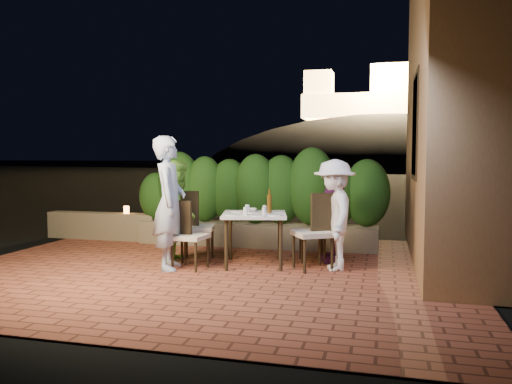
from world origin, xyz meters
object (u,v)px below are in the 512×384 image
(chair_left_front, at_px, (190,235))
(diner_blue, at_px, (170,203))
(chair_right_front, at_px, (313,232))
(bowl, at_px, (251,210))
(chair_right_back, at_px, (312,232))
(diner_purple, at_px, (333,211))
(beer_bottle, at_px, (269,201))
(parapet_lamp, at_px, (126,210))
(chair_left_back, at_px, (197,226))
(diner_green, at_px, (179,211))
(diner_white, at_px, (335,215))
(dining_table, at_px, (254,239))

(chair_left_front, relative_size, diner_blue, 0.51)
(chair_right_front, bearing_deg, chair_left_front, -18.62)
(bowl, distance_m, diner_blue, 1.24)
(chair_right_back, height_order, diner_purple, diner_purple)
(beer_bottle, relative_size, bowl, 1.90)
(beer_bottle, distance_m, parapet_lamp, 3.39)
(beer_bottle, height_order, chair_right_back, beer_bottle)
(chair_left_back, xyz_separation_m, diner_green, (-0.27, -0.07, 0.23))
(chair_left_front, distance_m, parapet_lamp, 2.84)
(chair_left_back, relative_size, diner_white, 0.69)
(chair_left_back, distance_m, diner_green, 0.36)
(bowl, xyz_separation_m, diner_purple, (1.19, 0.29, -0.01))
(diner_green, height_order, parapet_lamp, diner_green)
(parapet_lamp, bearing_deg, chair_right_front, -22.96)
(chair_left_front, bearing_deg, parapet_lamp, 143.05)
(chair_right_front, height_order, chair_right_back, chair_right_front)
(beer_bottle, bearing_deg, parapet_lamp, 155.39)
(chair_right_back, height_order, diner_blue, diner_blue)
(chair_left_front, distance_m, chair_right_back, 1.83)
(parapet_lamp, bearing_deg, chair_left_front, -43.46)
(diner_blue, height_order, parapet_lamp, diner_blue)
(dining_table, bearing_deg, chair_right_back, 31.57)
(beer_bottle, distance_m, chair_right_back, 0.84)
(dining_table, height_order, parapet_lamp, dining_table)
(chair_right_back, bearing_deg, diner_blue, 15.13)
(chair_left_front, height_order, chair_right_back, chair_left_front)
(dining_table, relative_size, diner_purple, 0.59)
(parapet_lamp, bearing_deg, chair_right_back, -15.81)
(diner_blue, distance_m, parapet_lamp, 2.73)
(diner_purple, distance_m, parapet_lamp, 4.06)
(beer_bottle, height_order, diner_purple, diner_purple)
(beer_bottle, bearing_deg, diner_blue, -153.80)
(chair_left_back, distance_m, chair_right_front, 1.76)
(beer_bottle, bearing_deg, chair_right_back, 33.10)
(chair_left_front, relative_size, chair_left_back, 0.91)
(chair_right_front, bearing_deg, diner_white, 159.77)
(bowl, relative_size, chair_right_back, 0.21)
(diner_blue, bearing_deg, chair_left_back, -31.61)
(chair_left_back, bearing_deg, chair_left_front, -92.20)
(diner_blue, height_order, diner_purple, diner_blue)
(dining_table, relative_size, diner_green, 0.60)
(diner_blue, bearing_deg, dining_table, -79.75)
(chair_left_front, height_order, diner_green, diner_green)
(beer_bottle, bearing_deg, chair_right_front, -14.70)
(bowl, xyz_separation_m, chair_left_front, (-0.68, -0.70, -0.30))
(chair_left_back, bearing_deg, chair_right_front, -17.60)
(bowl, bearing_deg, diner_white, -11.62)
(diner_green, bearing_deg, parapet_lamp, 44.07)
(chair_left_back, xyz_separation_m, chair_right_front, (1.76, -0.15, 0.00))
(beer_bottle, relative_size, chair_right_back, 0.40)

